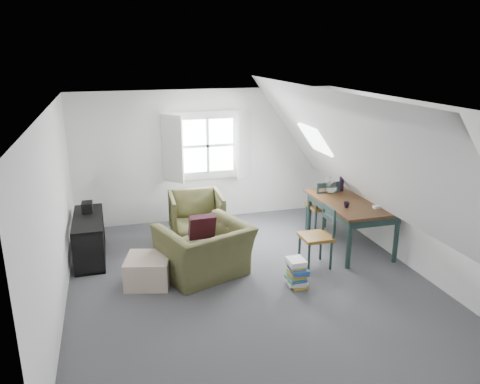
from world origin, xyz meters
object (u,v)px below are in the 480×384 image
object	(u,v)px
ottoman	(148,270)
dining_chair_far	(322,206)
media_shelf	(90,240)
armchair_far	(197,238)
magazine_stack	(297,273)
dining_chair_near	(318,236)
armchair_near	(205,275)
dining_table	(351,207)

from	to	relation	value
ottoman	dining_chair_far	bearing A→B (deg)	18.72
ottoman	dining_chair_far	world-z (taller)	dining_chair_far
media_shelf	armchair_far	bearing A→B (deg)	9.80
ottoman	magazine_stack	world-z (taller)	ottoman
media_shelf	dining_chair_near	bearing A→B (deg)	-21.27
armchair_near	armchair_far	distance (m)	1.42
media_shelf	dining_table	bearing A→B (deg)	-10.99
media_shelf	ottoman	bearing A→B (deg)	-54.83
armchair_far	magazine_stack	size ratio (longest dim) A/B	2.28
magazine_stack	dining_chair_near	bearing A→B (deg)	43.57
magazine_stack	ottoman	bearing A→B (deg)	162.19
dining_chair_far	magazine_stack	distance (m)	2.12
armchair_far	ottoman	size ratio (longest dim) A/B	1.51
armchair_near	magazine_stack	world-z (taller)	magazine_stack
armchair_near	dining_chair_near	bearing A→B (deg)	154.70
armchair_near	dining_table	world-z (taller)	dining_table
armchair_near	armchair_far	bearing A→B (deg)	-116.09
ottoman	magazine_stack	bearing A→B (deg)	-17.81
armchair_far	media_shelf	size ratio (longest dim) A/B	0.69
dining_chair_near	media_shelf	size ratio (longest dim) A/B	0.71
dining_table	magazine_stack	bearing A→B (deg)	-138.83
media_shelf	magazine_stack	size ratio (longest dim) A/B	3.32
armchair_near	media_shelf	size ratio (longest dim) A/B	0.90
media_shelf	magazine_stack	distance (m)	3.30
armchair_near	ottoman	bearing A→B (deg)	-17.52
dining_chair_far	media_shelf	xyz separation A→B (m)	(-4.00, 0.01, -0.21)
dining_chair_far	magazine_stack	bearing A→B (deg)	44.39
dining_table	dining_chair_near	size ratio (longest dim) A/B	1.73
ottoman	dining_chair_near	size ratio (longest dim) A/B	0.64
dining_table	dining_chair_near	bearing A→B (deg)	-143.92
dining_table	media_shelf	size ratio (longest dim) A/B	1.23
armchair_far	media_shelf	distance (m)	1.84
dining_chair_far	dining_chair_near	distance (m)	1.36
ottoman	armchair_far	bearing A→B (deg)	56.09
media_shelf	magazine_stack	xyz separation A→B (m)	(2.81, -1.73, -0.11)
media_shelf	magazine_stack	bearing A→B (deg)	-33.13
dining_table	dining_chair_near	xyz separation A→B (m)	(-0.81, -0.51, -0.22)
dining_chair_near	media_shelf	bearing A→B (deg)	-123.13
dining_table	ottoman	bearing A→B (deg)	-169.33
armchair_near	dining_chair_far	distance (m)	2.64
armchair_near	ottoman	world-z (taller)	ottoman
armchair_near	dining_chair_far	size ratio (longest dim) A/B	1.19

